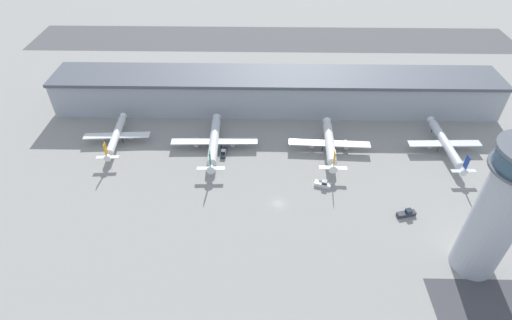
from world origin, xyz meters
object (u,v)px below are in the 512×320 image
(airplane_gate_bravo, at_px, (214,142))
(airplane_gate_delta, at_px, (446,144))
(control_tower, at_px, (501,209))
(service_truck_fuel, at_px, (323,184))
(service_truck_catering, at_px, (407,213))
(airplane_gate_alpha, at_px, (116,136))
(service_truck_baggage, at_px, (224,153))
(airplane_gate_charlie, at_px, (330,143))

(airplane_gate_bravo, distance_m, airplane_gate_delta, 104.37)
(control_tower, xyz_separation_m, service_truck_fuel, (-45.56, 37.54, -25.55))
(service_truck_catering, bearing_deg, airplane_gate_alpha, 160.52)
(control_tower, height_order, service_truck_catering, control_tower)
(service_truck_catering, bearing_deg, airplane_gate_delta, 55.37)
(airplane_gate_bravo, bearing_deg, airplane_gate_alpha, 175.71)
(airplane_gate_bravo, distance_m, service_truck_baggage, 6.99)
(airplane_gate_alpha, xyz_separation_m, airplane_gate_charlie, (97.93, -4.46, 0.26))
(airplane_gate_charlie, bearing_deg, airplane_gate_delta, 0.83)
(control_tower, height_order, airplane_gate_charlie, control_tower)
(airplane_gate_alpha, height_order, service_truck_baggage, airplane_gate_alpha)
(airplane_gate_alpha, relative_size, service_truck_baggage, 4.86)
(service_truck_baggage, bearing_deg, service_truck_fuel, -25.10)
(control_tower, distance_m, airplane_gate_alpha, 154.50)
(service_truck_fuel, bearing_deg, airplane_gate_alpha, 163.42)
(airplane_gate_alpha, xyz_separation_m, service_truck_catering, (122.67, -43.39, -3.21))
(service_truck_catering, distance_m, service_truck_baggage, 80.66)
(airplane_gate_charlie, xyz_separation_m, airplane_gate_delta, (52.15, 0.76, -0.06))
(service_truck_fuel, bearing_deg, airplane_gate_delta, 22.64)
(airplane_gate_delta, bearing_deg, airplane_gate_bravo, 179.85)
(airplane_gate_alpha, xyz_separation_m, airplane_gate_delta, (150.08, -3.70, 0.20))
(airplane_gate_alpha, relative_size, airplane_gate_bravo, 0.85)
(control_tower, xyz_separation_m, airplane_gate_delta, (11.78, 61.46, -22.13))
(airplane_gate_delta, distance_m, service_truck_catering, 48.35)
(control_tower, height_order, airplane_gate_delta, control_tower)
(airplane_gate_charlie, bearing_deg, airplane_gate_bravo, 178.87)
(control_tower, relative_size, airplane_gate_delta, 1.39)
(airplane_gate_bravo, bearing_deg, airplane_gate_charlie, -1.13)
(airplane_gate_alpha, bearing_deg, service_truck_fuel, -16.58)
(airplane_gate_charlie, xyz_separation_m, service_truck_fuel, (-5.20, -23.15, -3.49))
(service_truck_fuel, bearing_deg, airplane_gate_bravo, 152.78)
(service_truck_catering, bearing_deg, service_truck_fuel, 152.22)
(service_truck_baggage, bearing_deg, airplane_gate_alpha, 171.26)
(airplane_gate_bravo, height_order, airplane_gate_charlie, airplane_gate_charlie)
(control_tower, relative_size, airplane_gate_charlie, 1.49)
(service_truck_catering, xyz_separation_m, service_truck_baggage, (-72.36, 35.65, -0.01))
(service_truck_baggage, bearing_deg, airplane_gate_bravo, 136.89)
(service_truck_fuel, distance_m, service_truck_baggage, 46.85)
(airplane_gate_alpha, distance_m, service_truck_baggage, 51.01)
(control_tower, xyz_separation_m, service_truck_catering, (-15.63, 21.77, -25.54))
(airplane_gate_charlie, bearing_deg, service_truck_catering, -57.56)
(airplane_gate_charlie, bearing_deg, control_tower, -56.38)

